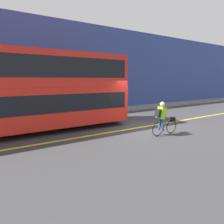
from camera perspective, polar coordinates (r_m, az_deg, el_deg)
name	(u,v)px	position (r m, az deg, el deg)	size (l,w,h in m)	color
ground_plane	(144,127)	(9.75, 10.57, -4.84)	(80.00, 80.00, 0.00)	#38383A
road_center_line	(144,127)	(9.79, 10.35, -4.74)	(50.00, 0.14, 0.01)	yellow
sidewalk_curb	(102,111)	(14.05, -3.30, 0.35)	(60.00, 1.66, 0.15)	gray
building_facade	(96,69)	(14.75, -5.18, 13.71)	(60.00, 0.30, 6.78)	#33478C
bus	(25,89)	(9.25, -26.46, 6.84)	(10.03, 2.47, 3.85)	black
cyclist_on_bike	(163,117)	(8.34, 16.22, -1.66)	(1.53, 0.32, 1.57)	black
trash_bin	(22,111)	(12.49, -27.27, 0.28)	(0.46, 0.46, 0.86)	#194C23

